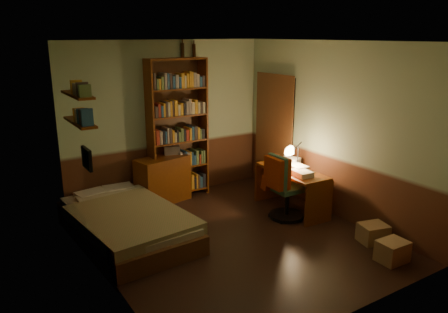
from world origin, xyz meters
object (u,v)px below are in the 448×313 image
desk (291,190)px  desk_lamp (298,149)px  bed (126,212)px  bookshelf (178,130)px  office_chair (287,190)px  dresser (163,180)px  mini_stereo (172,150)px  cardboard_box_a (392,251)px  cardboard_box_b (373,233)px

desk → desk_lamp: size_ratio=2.06×
bed → bookshelf: bearing=33.2°
desk_lamp → office_chair: desk_lamp is taller
dresser → office_chair: bearing=-62.5°
mini_stereo → office_chair: (1.05, -1.73, -0.39)m
desk_lamp → bed: bearing=148.9°
bed → office_chair: (2.25, -0.73, 0.10)m
desk → cardboard_box_a: size_ratio=3.54×
bed → bookshelf: 1.82m
bed → dresser: (0.96, 0.88, 0.05)m
dresser → desk: bearing=-54.2°
mini_stereo → desk_lamp: (1.44, -1.50, 0.14)m
bookshelf → office_chair: bearing=-61.5°
bookshelf → cardboard_box_a: 3.74m
bookshelf → mini_stereo: bearing=157.6°
bookshelf → cardboard_box_b: bookshelf is taller
desk_lamp → cardboard_box_b: size_ratio=1.71×
cardboard_box_a → desk: bearing=89.7°
dresser → cardboard_box_b: (1.74, -2.84, -0.25)m
cardboard_box_a → dresser: bearing=114.7°
bed → office_chair: bearing=-21.2°
dresser → office_chair: (1.29, -1.61, 0.05)m
desk_lamp → dresser: bearing=120.3°
desk → cardboard_box_b: size_ratio=3.53×
bed → desk: (2.49, -0.55, -0.00)m
mini_stereo → bookshelf: size_ratio=0.11×
desk_lamp → cardboard_box_a: 2.12m
bookshelf → cardboard_box_b: (1.40, -2.93, -1.04)m
mini_stereo → cardboard_box_a: size_ratio=0.73×
desk_lamp → cardboard_box_b: bearing=-107.9°
desk → cardboard_box_b: 1.45m
desk → cardboard_box_a: bearing=-87.2°
bookshelf → desk_lamp: 1.99m
dresser → cardboard_box_a: dresser is taller
dresser → desk_lamp: (1.68, -1.37, 0.59)m
bookshelf → desk: size_ratio=1.86×
bed → desk_lamp: bearing=-13.9°
cardboard_box_b → bed: bearing=144.0°
bed → bookshelf: bookshelf is taller
dresser → desk_lamp: desk_lamp is taller
bookshelf → cardboard_box_a: (1.18, -3.40, -1.03)m
cardboard_box_a → office_chair: bearing=97.6°
cardboard_box_b → cardboard_box_a: bearing=-115.2°
bed → dresser: 1.30m
mini_stereo → bookshelf: (0.10, -0.04, 0.33)m
dresser → desk_lamp: bearing=-50.6°
bed → desk_lamp: desk_lamp is taller
mini_stereo → cardboard_box_a: (1.28, -3.44, -0.69)m
mini_stereo → cardboard_box_a: mini_stereo is taller
desk → bookshelf: bearing=131.4°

